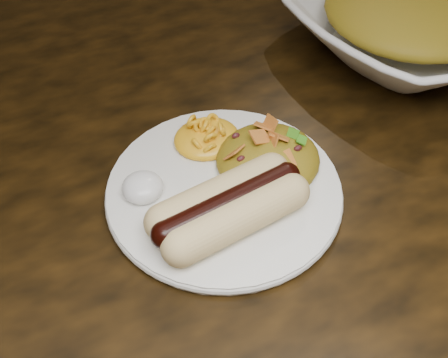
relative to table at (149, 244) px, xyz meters
name	(u,v)px	position (x,y,z in m)	size (l,w,h in m)	color
table	(149,244)	(0.00, 0.00, 0.00)	(1.60, 0.90, 0.75)	black
plate	(224,190)	(0.08, -0.04, 0.10)	(0.23, 0.23, 0.01)	silver
hotdog	(229,206)	(0.06, -0.08, 0.12)	(0.13, 0.08, 0.04)	#E4C488
mac_and_cheese	(207,132)	(0.09, 0.03, 0.12)	(0.07, 0.07, 0.03)	orange
sour_cream	(142,184)	(0.00, -0.01, 0.12)	(0.04, 0.04, 0.02)	white
taco_salad	(269,151)	(0.13, -0.03, 0.12)	(0.11, 0.10, 0.05)	#A4600C
serving_bowl	(408,24)	(0.40, 0.10, 0.13)	(0.30, 0.30, 0.07)	silver
bowl_filling	(410,15)	(0.40, 0.10, 0.14)	(0.22, 0.22, 0.05)	#A4600C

